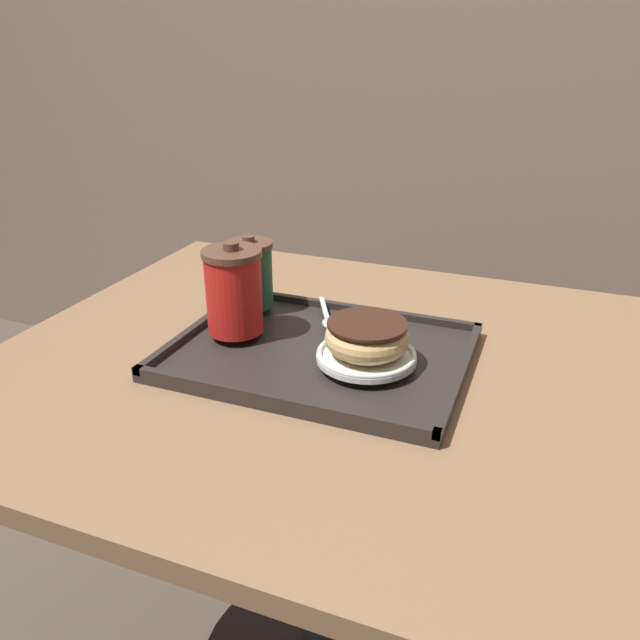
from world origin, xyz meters
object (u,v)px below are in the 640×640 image
(spoon, at_px, (328,319))
(donut_chocolate_glazed, at_px, (367,337))
(coffee_cup_rear, at_px, (250,274))
(coffee_cup_front, at_px, (234,290))

(spoon, bearing_deg, donut_chocolate_glazed, 16.77)
(coffee_cup_rear, distance_m, donut_chocolate_glazed, 0.28)
(coffee_cup_rear, bearing_deg, donut_chocolate_glazed, -25.95)
(coffee_cup_rear, distance_m, spoon, 0.16)
(coffee_cup_front, distance_m, coffee_cup_rear, 0.10)
(coffee_cup_rear, relative_size, spoon, 0.99)
(donut_chocolate_glazed, bearing_deg, coffee_cup_rear, 154.05)
(coffee_cup_front, xyz_separation_m, spoon, (0.12, 0.08, -0.06))
(coffee_cup_rear, xyz_separation_m, spoon, (0.15, -0.02, -0.05))
(coffee_cup_rear, relative_size, donut_chocolate_glazed, 1.03)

